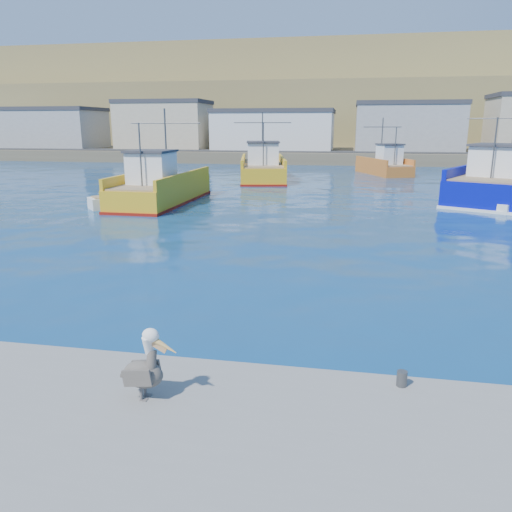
{
  "coord_description": "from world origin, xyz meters",
  "views": [
    {
      "loc": [
        1.85,
        -12.29,
        5.29
      ],
      "look_at": [
        -1.03,
        3.15,
        1.17
      ],
      "focal_mm": 35.0,
      "sensor_mm": 36.0,
      "label": 1
    }
  ],
  "objects": [
    {
      "name": "pelican",
      "position": [
        -1.59,
        -4.69,
        1.08
      ],
      "size": [
        1.11,
        0.48,
        1.37
      ],
      "color": "#595451",
      "rests_on": "dock"
    },
    {
      "name": "far_shore",
      "position": [
        0.0,
        109.2,
        8.98
      ],
      "size": [
        200.0,
        81.0,
        24.0
      ],
      "color": "brown",
      "rests_on": "ground"
    },
    {
      "name": "dock_bollards",
      "position": [
        0.6,
        -3.4,
        0.65
      ],
      "size": [
        36.2,
        0.2,
        0.3
      ],
      "color": "#4C4C4C",
      "rests_on": "dock"
    },
    {
      "name": "boat_orange",
      "position": [
        5.63,
        45.34,
        1.04
      ],
      "size": [
        6.09,
        9.15,
        6.11
      ],
      "color": "#C66523",
      "rests_on": "ground"
    },
    {
      "name": "trawler_yellow_a",
      "position": [
        -11.11,
        20.79,
        1.04
      ],
      "size": [
        5.15,
        11.31,
        6.51
      ],
      "color": "gold",
      "rests_on": "ground"
    },
    {
      "name": "trawler_yellow_b",
      "position": [
        -6.72,
        37.3,
        1.09
      ],
      "size": [
        6.42,
        12.75,
        6.63
      ],
      "color": "gold",
      "rests_on": "ground"
    },
    {
      "name": "ground",
      "position": [
        0.0,
        0.0,
        0.0
      ],
      "size": [
        260.0,
        260.0,
        0.0
      ],
      "primitive_type": "plane",
      "color": "navy",
      "rests_on": "ground"
    },
    {
      "name": "trawler_blue",
      "position": [
        12.81,
        26.77,
        1.19
      ],
      "size": [
        10.73,
        14.76,
        6.87
      ],
      "color": "#030A96",
      "rests_on": "ground"
    },
    {
      "name": "skiff_left",
      "position": [
        -12.89,
        18.69,
        0.31
      ],
      "size": [
        4.4,
        4.15,
        0.98
      ],
      "color": "silver",
      "rests_on": "ground"
    },
    {
      "name": "skiff_mid",
      "position": [
        10.43,
        21.65,
        0.26
      ],
      "size": [
        3.6,
        3.47,
        0.81
      ],
      "color": "silver",
      "rests_on": "ground"
    }
  ]
}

